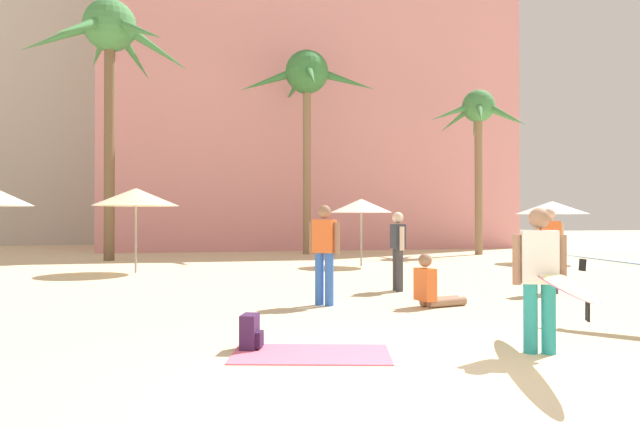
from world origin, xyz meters
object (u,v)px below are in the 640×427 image
person_near_right (545,276)px  beach_towel (311,354)px  palm_tree_left (478,120)px  person_far_left (398,248)px  cafe_umbrella_3 (136,197)px  cafe_umbrella_2 (361,206)px  person_far_right (324,250)px  person_mid_right (432,288)px  palm_tree_far_left (306,83)px  cafe_umbrella_1 (552,208)px  person_near_left (549,247)px  backpack (251,333)px  palm_tree_center (110,43)px

person_near_right → beach_towel: bearing=99.9°
palm_tree_left → person_far_left: palm_tree_left is taller
person_near_right → cafe_umbrella_3: bearing=49.4°
cafe_umbrella_2 → person_far_right: cafe_umbrella_2 is taller
person_near_right → person_mid_right: 3.69m
palm_tree_left → cafe_umbrella_3: size_ratio=2.94×
cafe_umbrella_2 → palm_tree_far_left: bearing=94.8°
person_far_left → person_mid_right: bearing=85.6°
cafe_umbrella_1 → person_far_left: cafe_umbrella_1 is taller
palm_tree_left → person_near_left: palm_tree_left is taller
backpack → beach_towel: bearing=-12.3°
person_near_left → cafe_umbrella_2: bearing=25.7°
palm_tree_far_left → person_near_right: 19.99m
beach_towel → palm_tree_center: bearing=105.5°
beach_towel → person_near_right: 2.82m
palm_tree_center → person_near_left: (10.34, -11.82, -7.14)m
palm_tree_center → person_far_right: bearing=-66.4°
person_near_left → beach_towel: bearing=136.6°
palm_tree_left → cafe_umbrella_3: (-13.72, -5.62, -3.67)m
palm_tree_left → cafe_umbrella_1: size_ratio=2.92×
cafe_umbrella_3 → person_near_left: cafe_umbrella_3 is taller
cafe_umbrella_2 → cafe_umbrella_3: bearing=-173.3°
person_near_right → person_far_left: bearing=19.7°
palm_tree_left → palm_tree_center: bearing=-178.6°
cafe_umbrella_2 → person_near_left: size_ratio=1.25×
person_near_right → person_far_left: (0.36, 5.86, 0.02)m
palm_tree_center → person_mid_right: bearing=-60.8°
person_far_right → person_far_left: (2.00, 1.65, -0.06)m
cafe_umbrella_2 → beach_towel: (-4.00, -11.57, -1.98)m
cafe_umbrella_2 → person_far_left: bearing=-99.3°
palm_tree_far_left → person_far_left: (-0.48, -12.97, -6.60)m
cafe_umbrella_2 → backpack: (-4.65, -11.16, -1.78)m
cafe_umbrella_3 → backpack: size_ratio=5.82×
palm_tree_left → cafe_umbrella_3: 15.27m
backpack → cafe_umbrella_2: bearing=86.9°
cafe_umbrella_3 → beach_towel: size_ratio=1.35×
palm_tree_left → person_mid_right: palm_tree_left is taller
person_far_right → person_far_left: person_far_right is taller
palm_tree_far_left → palm_tree_left: size_ratio=1.25×
cafe_umbrella_2 → backpack: 12.23m
cafe_umbrella_2 → person_far_left: size_ratio=1.30×
palm_tree_far_left → cafe_umbrella_3: palm_tree_far_left is taller
beach_towel → person_far_right: (0.96, 3.59, 0.99)m
cafe_umbrella_2 → person_mid_right: cafe_umbrella_2 is taller
palm_tree_center → backpack: size_ratio=23.18×
cafe_umbrella_3 → backpack: (2.34, -10.34, -1.98)m
cafe_umbrella_3 → person_far_right: bearing=-61.0°
person_near_left → person_far_left: size_ratio=1.04×
cafe_umbrella_1 → person_far_right: bearing=-141.8°
cafe_umbrella_3 → person_mid_right: bearing=-53.2°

